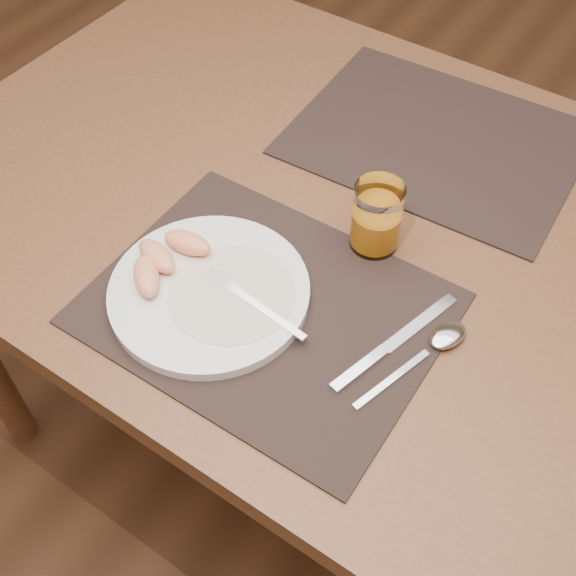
% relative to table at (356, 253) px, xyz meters
% --- Properties ---
extents(ground, '(5.00, 5.00, 0.00)m').
position_rel_table_xyz_m(ground, '(0.00, 0.00, -0.67)').
color(ground, '#55321D').
rests_on(ground, ground).
extents(table, '(1.40, 0.90, 0.75)m').
position_rel_table_xyz_m(table, '(0.00, 0.00, 0.00)').
color(table, brown).
rests_on(table, ground).
extents(placemat_near, '(0.46, 0.36, 0.00)m').
position_rel_table_xyz_m(placemat_near, '(-0.02, -0.22, 0.09)').
color(placemat_near, black).
rests_on(placemat_near, table).
extents(placemat_far, '(0.47, 0.37, 0.00)m').
position_rel_table_xyz_m(placemat_far, '(0.01, 0.22, 0.09)').
color(placemat_far, black).
rests_on(placemat_far, table).
extents(plate, '(0.27, 0.27, 0.02)m').
position_rel_table_xyz_m(plate, '(-0.09, -0.25, 0.10)').
color(plate, white).
rests_on(plate, placemat_near).
extents(plate_dressing, '(0.17, 0.17, 0.00)m').
position_rel_table_xyz_m(plate_dressing, '(-0.06, -0.24, 0.10)').
color(plate_dressing, white).
rests_on(plate_dressing, plate).
extents(fork, '(0.18, 0.04, 0.00)m').
position_rel_table_xyz_m(fork, '(-0.04, -0.23, 0.11)').
color(fork, silver).
rests_on(fork, plate).
extents(knife, '(0.07, 0.22, 0.01)m').
position_rel_table_xyz_m(knife, '(0.15, -0.19, 0.09)').
color(knife, silver).
rests_on(knife, placemat_near).
extents(spoon, '(0.07, 0.19, 0.01)m').
position_rel_table_xyz_m(spoon, '(0.20, -0.14, 0.09)').
color(spoon, silver).
rests_on(spoon, placemat_near).
extents(juice_glass, '(0.07, 0.07, 0.10)m').
position_rel_table_xyz_m(juice_glass, '(0.04, -0.04, 0.13)').
color(juice_glass, white).
rests_on(juice_glass, placemat_near).
extents(grapefruit_wedges, '(0.10, 0.14, 0.03)m').
position_rel_table_xyz_m(grapefruit_wedges, '(-0.16, -0.25, 0.12)').
color(grapefruit_wedges, '#FF9968').
rests_on(grapefruit_wedges, plate).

